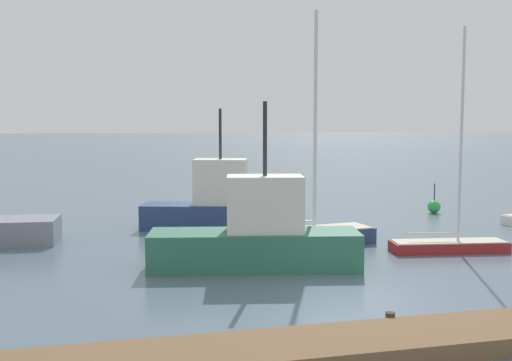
{
  "coord_description": "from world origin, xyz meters",
  "views": [
    {
      "loc": [
        -6.76,
        -16.13,
        5.3
      ],
      "look_at": [
        0.0,
        11.56,
        2.54
      ],
      "focal_mm": 42.04,
      "sensor_mm": 36.0,
      "label": 1
    }
  ],
  "objects_px": {
    "sailboat_2": "(449,242)",
    "fishing_boat_2": "(216,205)",
    "fishing_boat_0": "(257,236)",
    "channel_buoy_0": "(434,207)",
    "sailboat_3": "(304,234)"
  },
  "relations": [
    {
      "from": "sailboat_3",
      "to": "fishing_boat_2",
      "type": "height_order",
      "value": "sailboat_3"
    },
    {
      "from": "fishing_boat_2",
      "to": "channel_buoy_0",
      "type": "xyz_separation_m",
      "value": [
        13.37,
        2.1,
        -0.83
      ]
    },
    {
      "from": "sailboat_2",
      "to": "fishing_boat_2",
      "type": "bearing_deg",
      "value": 146.05
    },
    {
      "from": "sailboat_2",
      "to": "fishing_boat_2",
      "type": "xyz_separation_m",
      "value": [
        -8.4,
        7.62,
        0.8
      ]
    },
    {
      "from": "fishing_boat_0",
      "to": "fishing_boat_2",
      "type": "bearing_deg",
      "value": 101.75
    },
    {
      "from": "fishing_boat_0",
      "to": "fishing_boat_2",
      "type": "xyz_separation_m",
      "value": [
        -0.05,
        8.45,
        0.04
      ]
    },
    {
      "from": "sailboat_2",
      "to": "sailboat_3",
      "type": "xyz_separation_m",
      "value": [
        -5.41,
        2.62,
        0.08
      ]
    },
    {
      "from": "fishing_boat_0",
      "to": "channel_buoy_0",
      "type": "height_order",
      "value": "fishing_boat_0"
    },
    {
      "from": "sailboat_3",
      "to": "fishing_boat_0",
      "type": "distance_m",
      "value": 4.58
    },
    {
      "from": "fishing_boat_0",
      "to": "sailboat_3",
      "type": "bearing_deg",
      "value": 61.11
    },
    {
      "from": "channel_buoy_0",
      "to": "fishing_boat_2",
      "type": "bearing_deg",
      "value": -171.06
    },
    {
      "from": "sailboat_2",
      "to": "sailboat_3",
      "type": "height_order",
      "value": "sailboat_3"
    },
    {
      "from": "fishing_boat_0",
      "to": "channel_buoy_0",
      "type": "distance_m",
      "value": 17.01
    },
    {
      "from": "sailboat_3",
      "to": "fishing_boat_2",
      "type": "bearing_deg",
      "value": 112.95
    },
    {
      "from": "sailboat_2",
      "to": "channel_buoy_0",
      "type": "distance_m",
      "value": 10.92
    }
  ]
}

